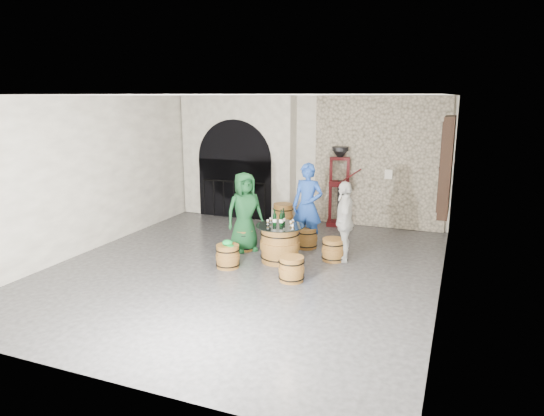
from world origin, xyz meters
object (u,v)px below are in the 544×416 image
at_px(barrel_stool_far, 307,238).
at_px(barrel_stool_near_left, 228,256).
at_px(barrel_stool_left, 244,240).
at_px(person_green, 245,212).
at_px(wine_bottle_left, 275,219).
at_px(wine_bottle_right, 283,218).
at_px(barrel_stool_near_right, 291,269).
at_px(person_white, 344,221).
at_px(barrel_table, 280,244).
at_px(side_barrel, 283,218).
at_px(corking_press, 339,180).
at_px(barrel_stool_right, 333,250).
at_px(wine_bottle_center, 281,219).
at_px(person_blue, 308,206).

xyz_separation_m(barrel_stool_far, barrel_stool_near_left, (-1.02, -1.73, 0.00)).
distance_m(barrel_stool_left, person_green, 0.61).
distance_m(wine_bottle_left, wine_bottle_right, 0.19).
distance_m(barrel_stool_near_right, person_white, 1.64).
distance_m(barrel_table, wine_bottle_left, 0.51).
bearing_deg(wine_bottle_left, barrel_stool_near_right, -52.69).
height_order(person_white, wine_bottle_right, person_white).
distance_m(side_barrel, corking_press, 1.70).
relative_size(barrel_table, barrel_stool_right, 2.03).
bearing_deg(barrel_stool_near_right, barrel_stool_far, 99.71).
distance_m(wine_bottle_left, corking_press, 3.19).
distance_m(barrel_stool_right, wine_bottle_center, 1.22).
bearing_deg(barrel_stool_right, side_barrel, 135.28).
bearing_deg(barrel_table, wine_bottle_left, -156.79).
relative_size(barrel_stool_far, barrel_stool_near_right, 1.00).
height_order(person_green, side_barrel, person_green).
bearing_deg(barrel_stool_right, person_white, 24.45).
height_order(wine_bottle_right, corking_press, corking_press).
relative_size(barrel_stool_far, wine_bottle_right, 1.43).
bearing_deg(barrel_stool_near_left, barrel_stool_right, 32.74).
relative_size(wine_bottle_right, side_barrel, 0.49).
distance_m(barrel_stool_far, side_barrel, 1.42).
xyz_separation_m(wine_bottle_left, wine_bottle_right, (0.12, 0.15, 0.00)).
relative_size(barrel_table, side_barrel, 1.42).
distance_m(barrel_stool_near_left, wine_bottle_right, 1.32).
bearing_deg(barrel_stool_left, wine_bottle_right, -17.09).
relative_size(barrel_stool_left, person_green, 0.28).
bearing_deg(barrel_stool_left, side_barrel, 81.18).
relative_size(barrel_stool_left, side_barrel, 0.70).
xyz_separation_m(barrel_stool_right, barrel_stool_near_left, (-1.76, -1.13, 0.00)).
xyz_separation_m(barrel_stool_right, person_blue, (-0.74, 0.60, 0.69)).
bearing_deg(barrel_stool_far, corking_press, 85.32).
bearing_deg(barrel_stool_near_left, wine_bottle_center, 38.90).
bearing_deg(barrel_table, person_white, 24.45).
bearing_deg(side_barrel, barrel_table, -71.24).
bearing_deg(corking_press, barrel_stool_near_left, -117.91).
distance_m(barrel_table, barrel_stool_far, 1.07).
xyz_separation_m(barrel_stool_far, barrel_stool_right, (0.74, -0.60, 0.00)).
distance_m(wine_bottle_left, side_barrel, 2.29).
relative_size(person_white, corking_press, 0.81).
xyz_separation_m(person_green, wine_bottle_right, (0.96, -0.29, 0.03)).
relative_size(barrel_stool_right, person_green, 0.28).
relative_size(barrel_table, barrel_stool_far, 2.03).
height_order(barrel_stool_right, wine_bottle_left, wine_bottle_left).
bearing_deg(side_barrel, corking_press, 42.28).
distance_m(barrel_stool_right, barrel_stool_near_right, 1.40).
xyz_separation_m(barrel_stool_right, wine_bottle_right, (-0.94, -0.33, 0.64)).
distance_m(barrel_stool_far, corking_press, 2.27).
relative_size(barrel_stool_near_left, wine_bottle_center, 1.43).
distance_m(barrel_stool_near_left, wine_bottle_center, 1.24).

